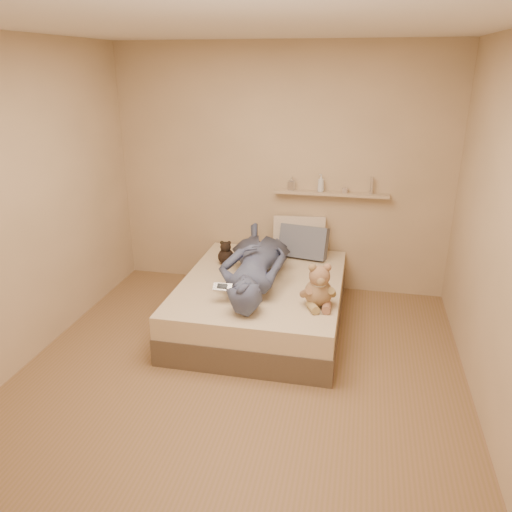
% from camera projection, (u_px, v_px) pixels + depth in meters
% --- Properties ---
extents(room, '(3.80, 3.80, 3.80)m').
position_uv_depth(room, '(237.00, 223.00, 3.58)').
color(room, '#866145').
rests_on(room, ground).
extents(bed, '(1.50, 1.90, 0.45)m').
position_uv_depth(bed, '(262.00, 301.00, 4.82)').
color(bed, brown).
rests_on(bed, floor).
extents(game_console, '(0.16, 0.07, 0.06)m').
position_uv_depth(game_console, '(222.00, 287.00, 4.24)').
color(game_console, '#B2B4B9').
rests_on(game_console, bed).
extents(teddy_bear, '(0.32, 0.32, 0.39)m').
position_uv_depth(teddy_bear, '(319.00, 289.00, 4.16)').
color(teddy_bear, '#947751').
rests_on(teddy_bear, bed).
extents(dark_plush, '(0.16, 0.16, 0.25)m').
position_uv_depth(dark_plush, '(226.00, 254.00, 5.08)').
color(dark_plush, black).
rests_on(dark_plush, bed).
extents(pillow_cream, '(0.58, 0.31, 0.43)m').
position_uv_depth(pillow_cream, '(299.00, 235.00, 5.37)').
color(pillow_cream, beige).
rests_on(pillow_cream, bed).
extents(pillow_grey, '(0.53, 0.32, 0.37)m').
position_uv_depth(pillow_grey, '(304.00, 242.00, 5.24)').
color(pillow_grey, slate).
rests_on(pillow_grey, bed).
extents(person, '(0.70, 1.68, 0.39)m').
position_uv_depth(person, '(256.00, 261.00, 4.66)').
color(person, '#434E69').
rests_on(person, bed).
extents(wall_shelf, '(1.20, 0.12, 0.03)m').
position_uv_depth(wall_shelf, '(331.00, 194.00, 5.22)').
color(wall_shelf, tan).
rests_on(wall_shelf, wall_back).
extents(shelf_bottles, '(0.88, 0.10, 0.18)m').
position_uv_depth(shelf_bottles, '(320.00, 184.00, 5.21)').
color(shelf_bottles, silver).
rests_on(shelf_bottles, wall_shelf).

